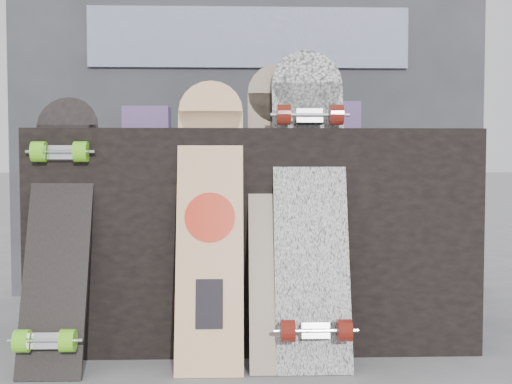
{
  "coord_description": "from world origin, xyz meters",
  "views": [
    {
      "loc": [
        -0.07,
        -1.99,
        0.7
      ],
      "look_at": [
        0.0,
        0.2,
        0.58
      ],
      "focal_mm": 45.0,
      "sensor_mm": 36.0,
      "label": 1
    }
  ],
  "objects_px": {
    "vendor_table": "(253,234)",
    "longboard_geisha": "(210,214)",
    "longboard_cascadia": "(310,198)",
    "skateboard_dark": "(58,226)",
    "longboard_celtic": "(282,200)"
  },
  "relations": [
    {
      "from": "longboard_geisha",
      "to": "skateboard_dark",
      "type": "bearing_deg",
      "value": -179.73
    },
    {
      "from": "skateboard_dark",
      "to": "longboard_cascadia",
      "type": "bearing_deg",
      "value": 1.64
    },
    {
      "from": "longboard_celtic",
      "to": "longboard_cascadia",
      "type": "distance_m",
      "value": 0.1
    },
    {
      "from": "vendor_table",
      "to": "longboard_geisha",
      "type": "relative_size",
      "value": 1.65
    },
    {
      "from": "vendor_table",
      "to": "skateboard_dark",
      "type": "relative_size",
      "value": 1.75
    },
    {
      "from": "longboard_celtic",
      "to": "skateboard_dark",
      "type": "xyz_separation_m",
      "value": [
        -0.75,
        -0.06,
        -0.08
      ]
    },
    {
      "from": "vendor_table",
      "to": "longboard_celtic",
      "type": "distance_m",
      "value": 0.35
    },
    {
      "from": "vendor_table",
      "to": "longboard_cascadia",
      "type": "height_order",
      "value": "longboard_cascadia"
    },
    {
      "from": "longboard_cascadia",
      "to": "skateboard_dark",
      "type": "xyz_separation_m",
      "value": [
        -0.84,
        -0.02,
        -0.09
      ]
    },
    {
      "from": "longboard_cascadia",
      "to": "skateboard_dark",
      "type": "distance_m",
      "value": 0.85
    },
    {
      "from": "vendor_table",
      "to": "longboard_cascadia",
      "type": "distance_m",
      "value": 0.41
    },
    {
      "from": "vendor_table",
      "to": "longboard_geisha",
      "type": "height_order",
      "value": "longboard_geisha"
    },
    {
      "from": "vendor_table",
      "to": "skateboard_dark",
      "type": "xyz_separation_m",
      "value": [
        -0.66,
        -0.36,
        0.07
      ]
    },
    {
      "from": "longboard_geisha",
      "to": "longboard_celtic",
      "type": "bearing_deg",
      "value": 12.67
    },
    {
      "from": "longboard_geisha",
      "to": "longboard_cascadia",
      "type": "bearing_deg",
      "value": 3.67
    }
  ]
}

